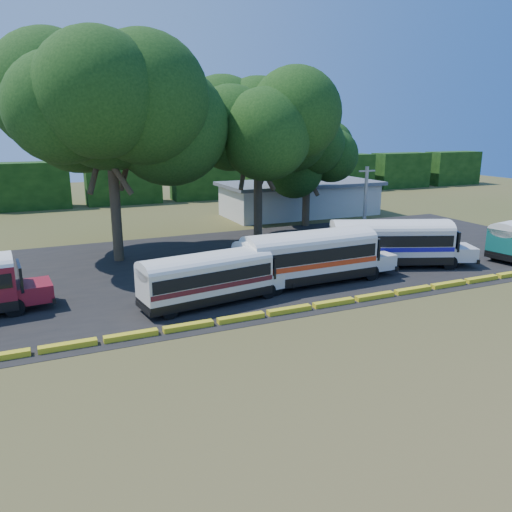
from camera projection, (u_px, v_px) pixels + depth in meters
name	position (u px, v px, depth m)	size (l,w,h in m)	color
ground	(273.00, 323.00, 27.27)	(160.00, 160.00, 0.00)	#344416
asphalt_strip	(217.00, 266.00, 38.28)	(64.00, 24.00, 0.02)	black
curb	(266.00, 314.00, 28.11)	(53.70, 0.45, 0.30)	gold
terminal_building	(300.00, 198.00, 60.36)	(19.00, 9.00, 4.00)	beige
treeline_backdrop	(123.00, 182.00, 69.03)	(130.00, 4.00, 6.00)	black
bus_cream_west	(209.00, 275.00, 29.68)	(9.96, 3.77, 3.19)	black
bus_cream_east	(298.00, 256.00, 33.78)	(10.42, 3.55, 3.36)	black
bus_white_red	(312.00, 254.00, 33.59)	(11.27, 3.08, 3.68)	black
bus_white_blue	(393.00, 240.00, 37.86)	(11.19, 6.52, 3.61)	black
tree_west	(108.00, 104.00, 37.02)	(13.43, 13.43, 16.98)	#312318
tree_center	(258.00, 123.00, 44.74)	(10.91, 10.91, 14.79)	#312318
tree_east	(307.00, 153.00, 52.22)	(8.37, 8.37, 10.82)	#312318
utility_pole	(365.00, 208.00, 42.30)	(1.60, 0.30, 7.19)	gray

